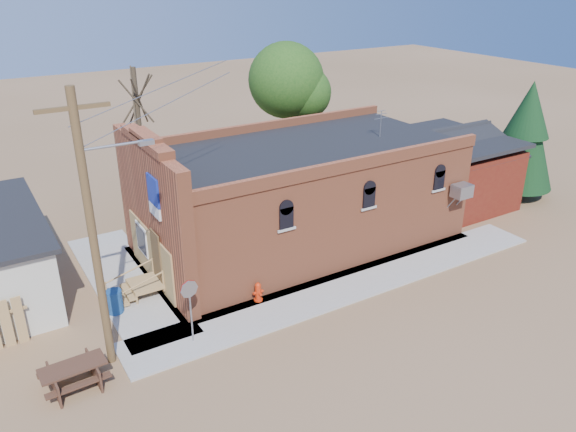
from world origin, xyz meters
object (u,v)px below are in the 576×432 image
brick_bar (296,196)px  stop_sign (189,295)px  fire_hydrant (258,292)px  utility_pole (94,229)px  picnic_table (74,373)px  trash_barrel (115,301)px

brick_bar → stop_sign: size_ratio=6.89×
stop_sign → fire_hydrant: bearing=33.7°
brick_bar → utility_pole: 10.96m
utility_pole → fire_hydrant: size_ratio=11.48×
brick_bar → picnic_table: (-11.14, -4.99, -1.81)m
trash_barrel → utility_pole: bearing=-107.5°
brick_bar → utility_pole: bearing=-156.3°
brick_bar → stop_sign: (-7.17, -4.77, -0.43)m
brick_bar → fire_hydrant: bearing=-137.4°
utility_pole → picnic_table: size_ratio=4.53×
trash_barrel → brick_bar: bearing=10.2°
utility_pole → picnic_table: (-1.36, -0.70, -4.24)m
trash_barrel → picnic_table: size_ratio=0.45×
stop_sign → trash_barrel: stop_sign is taller
fire_hydrant → stop_sign: 3.63m
fire_hydrant → trash_barrel: 5.35m
utility_pole → fire_hydrant: 7.22m
fire_hydrant → stop_sign: stop_sign is taller
fire_hydrant → stop_sign: bearing=-170.4°
stop_sign → trash_barrel: size_ratio=2.63×
stop_sign → picnic_table: stop_sign is taller
utility_pole → trash_barrel: size_ratio=9.96×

